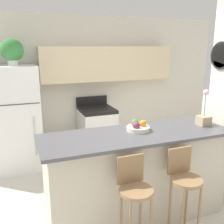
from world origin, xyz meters
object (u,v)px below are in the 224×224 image
at_px(bar_stool_right, 184,182).
at_px(refrigerator, 18,118).
at_px(bar_stool_left, 134,193).
at_px(trash_bin, 58,157).
at_px(stove_range, 97,131).
at_px(potted_plant_on_fridge, 12,51).
at_px(orchid_vase, 204,117).
at_px(fruit_bowl, 138,127).

bearing_deg(bar_stool_right, refrigerator, 121.75).
relative_size(bar_stool_left, trash_bin, 2.66).
xyz_separation_m(stove_range, potted_plant_on_fridge, (-1.36, -0.03, 1.48)).
distance_m(bar_stool_right, orchid_vase, 0.94).
bearing_deg(refrigerator, trash_bin, -23.77).
relative_size(stove_range, fruit_bowl, 4.04).
bearing_deg(orchid_vase, bar_stool_right, -140.55).
xyz_separation_m(refrigerator, orchid_vase, (2.12, -1.92, 0.31)).
distance_m(bar_stool_left, fruit_bowl, 0.81).
xyz_separation_m(bar_stool_right, orchid_vase, (0.62, 0.51, 0.50)).
distance_m(refrigerator, potted_plant_on_fridge, 1.08).
bearing_deg(bar_stool_left, potted_plant_on_fridge, 111.36).
xyz_separation_m(bar_stool_left, orchid_vase, (1.17, 0.51, 0.50)).
bearing_deg(trash_bin, orchid_vase, -47.08).
relative_size(bar_stool_left, bar_stool_right, 1.00).
distance_m(stove_range, bar_stool_right, 2.47).
height_order(bar_stool_left, trash_bin, bar_stool_left).
relative_size(bar_stool_left, orchid_vase, 2.28).
height_order(potted_plant_on_fridge, fruit_bowl, potted_plant_on_fridge).
xyz_separation_m(refrigerator, stove_range, (1.36, 0.03, -0.40)).
relative_size(refrigerator, bar_stool_right, 1.70).
distance_m(bar_stool_right, trash_bin, 2.42).
relative_size(refrigerator, fruit_bowl, 6.47).
height_order(stove_range, fruit_bowl, fruit_bowl).
relative_size(refrigerator, orchid_vase, 3.86).
height_order(orchid_vase, fruit_bowl, orchid_vase).
relative_size(potted_plant_on_fridge, fruit_bowl, 1.55).
bearing_deg(bar_stool_left, stove_range, 80.57).
bearing_deg(trash_bin, stove_range, 19.78).
distance_m(orchid_vase, fruit_bowl, 0.86).
distance_m(refrigerator, stove_range, 1.41).
bearing_deg(bar_stool_right, stove_range, 93.35).
bearing_deg(refrigerator, fruit_bowl, -55.20).
bearing_deg(fruit_bowl, trash_bin, 114.02).
height_order(stove_range, orchid_vase, orchid_vase).
height_order(bar_stool_left, orchid_vase, orchid_vase).
height_order(stove_range, potted_plant_on_fridge, potted_plant_on_fridge).
bearing_deg(orchid_vase, fruit_bowl, 173.84).
relative_size(bar_stool_right, trash_bin, 2.66).
xyz_separation_m(refrigerator, fruit_bowl, (1.27, -1.83, 0.25)).
bearing_deg(refrigerator, potted_plant_on_fridge, 116.32).
bearing_deg(orchid_vase, refrigerator, 137.84).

